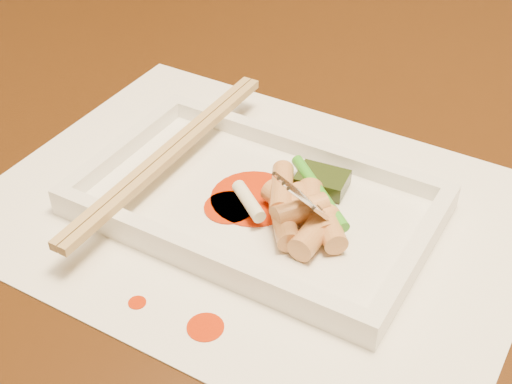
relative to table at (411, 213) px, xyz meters
The scene contains 25 objects.
table is the anchor object (origin of this frame).
placemat 0.22m from the table, 111.84° to the right, with size 0.40×0.30×0.00m, color white.
sauce_splatter_a 0.31m from the table, 98.04° to the right, with size 0.02×0.02×0.00m, color red.
sauce_splatter_b 0.33m from the table, 107.04° to the right, with size 0.01×0.01×0.00m, color red.
plate_base 0.22m from the table, 111.84° to the right, with size 0.26×0.16×0.01m, color white.
plate_rim_far 0.17m from the table, 124.43° to the right, with size 0.26×0.01×0.01m, color white.
plate_rim_near 0.29m from the table, 105.81° to the right, with size 0.26×0.01×0.01m, color white.
plate_rim_left 0.29m from the table, 137.64° to the right, with size 0.01×0.14×0.01m, color white.
plate_rim_right 0.22m from the table, 73.56° to the right, with size 0.01×0.14×0.01m, color white.
veg_piece 0.19m from the table, 104.77° to the right, with size 0.04×0.03×0.01m, color black.
scallion_white 0.24m from the table, 109.86° to the right, with size 0.01×0.01×0.04m, color #EAEACC.
scallion_green 0.20m from the table, 100.54° to the right, with size 0.01×0.01×0.09m, color #278D16.
chopstick_a 0.27m from the table, 130.73° to the right, with size 0.01×0.25×0.01m, color tan.
chopstick_b 0.26m from the table, 129.22° to the right, with size 0.01×0.25×0.01m, color tan.
fork 0.24m from the table, 90.51° to the right, with size 0.09×0.10×0.14m, color silver, non-canonical shape.
sauce_blob_0 0.22m from the table, 113.17° to the right, with size 0.07×0.07×0.00m, color red.
sauce_blob_1 0.24m from the table, 113.72° to the right, with size 0.04×0.04×0.00m, color red.
rice_cake_0 0.22m from the table, 103.81° to the right, with size 0.02×0.02×0.04m, color tan.
rice_cake_1 0.21m from the table, 99.74° to the right, with size 0.02×0.02×0.04m, color tan.
rice_cake_2 0.22m from the table, 107.01° to the right, with size 0.02×0.02×0.05m, color tan.
rice_cake_3 0.22m from the table, 98.16° to the right, with size 0.02×0.02×0.05m, color tan.
rice_cake_4 0.22m from the table, 93.13° to the right, with size 0.02×0.02×0.05m, color tan.
rice_cake_5 0.23m from the table, 98.93° to the right, with size 0.02×0.02×0.04m, color tan.
rice_cake_6 0.23m from the table, 93.93° to the right, with size 0.02×0.02×0.05m, color tan.
rice_cake_7 0.24m from the table, 100.36° to the right, with size 0.02×0.02×0.04m, color tan.
Camera 1 is at (0.14, -0.53, 1.10)m, focal length 50.00 mm.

